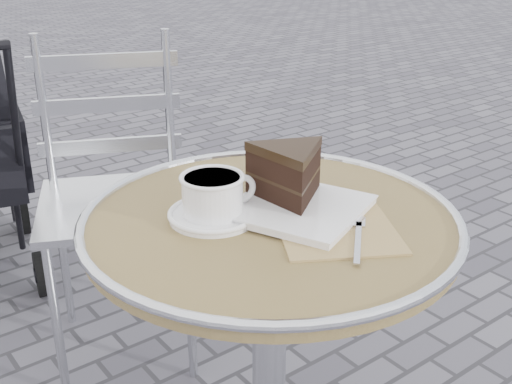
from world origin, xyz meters
TOP-DOWN VIEW (x-y plane):
  - cafe_table at (0.00, 0.00)m, footprint 0.72×0.72m
  - cappuccino_set at (-0.09, 0.06)m, footprint 0.17×0.17m
  - cake_plate_set at (0.06, 0.01)m, footprint 0.30×0.39m
  - bistro_chair at (0.05, 0.81)m, footprint 0.57×0.57m

SIDE VIEW (x-z plane):
  - cafe_table at x=0.00m, z-range 0.20..0.94m
  - bistro_chair at x=0.05m, z-range 0.11..1.06m
  - cappuccino_set at x=-0.09m, z-range 0.73..0.81m
  - cake_plate_set at x=0.06m, z-range 0.73..0.85m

